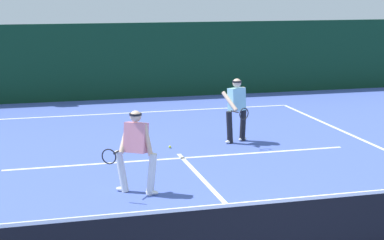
# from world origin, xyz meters

# --- Properties ---
(court_line_baseline_far) EXTENTS (9.82, 0.10, 0.01)m
(court_line_baseline_far) POSITION_xyz_m (0.00, 11.66, 0.00)
(court_line_baseline_far) COLOR white
(court_line_baseline_far) RESTS_ON ground_plane
(court_line_service) EXTENTS (8.00, 0.10, 0.01)m
(court_line_service) POSITION_xyz_m (0.00, 6.02, 0.00)
(court_line_service) COLOR white
(court_line_service) RESTS_ON ground_plane
(court_line_centre) EXTENTS (0.10, 6.40, 0.01)m
(court_line_centre) POSITION_xyz_m (0.00, 3.20, 0.00)
(court_line_centre) COLOR white
(court_line_centre) RESTS_ON ground_plane
(tennis_net) EXTENTS (10.76, 0.09, 1.07)m
(tennis_net) POSITION_xyz_m (0.00, 0.00, 0.52)
(tennis_net) COLOR #1E4723
(tennis_net) RESTS_ON ground_plane
(player_near) EXTENTS (1.08, 0.77, 1.61)m
(player_near) POSITION_xyz_m (-1.46, 3.78, 0.88)
(player_near) COLOR silver
(player_near) RESTS_ON ground_plane
(player_far) EXTENTS (0.72, 0.92, 1.63)m
(player_far) POSITION_xyz_m (1.69, 7.17, 0.90)
(player_far) COLOR black
(player_far) RESTS_ON ground_plane
(tennis_ball) EXTENTS (0.07, 0.07, 0.07)m
(tennis_ball) POSITION_xyz_m (-0.08, 7.00, 0.03)
(tennis_ball) COLOR #D1E033
(tennis_ball) RESTS_ON ground_plane
(tennis_ball_extra) EXTENTS (0.07, 0.07, 0.07)m
(tennis_ball_extra) POSITION_xyz_m (-1.23, 2.60, 0.03)
(tennis_ball_extra) COLOR #D1E033
(tennis_ball_extra) RESTS_ON ground_plane
(back_fence_windscreen) EXTENTS (22.45, 0.12, 2.65)m
(back_fence_windscreen) POSITION_xyz_m (0.00, 14.32, 1.33)
(back_fence_windscreen) COLOR #0E331E
(back_fence_windscreen) RESTS_ON ground_plane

